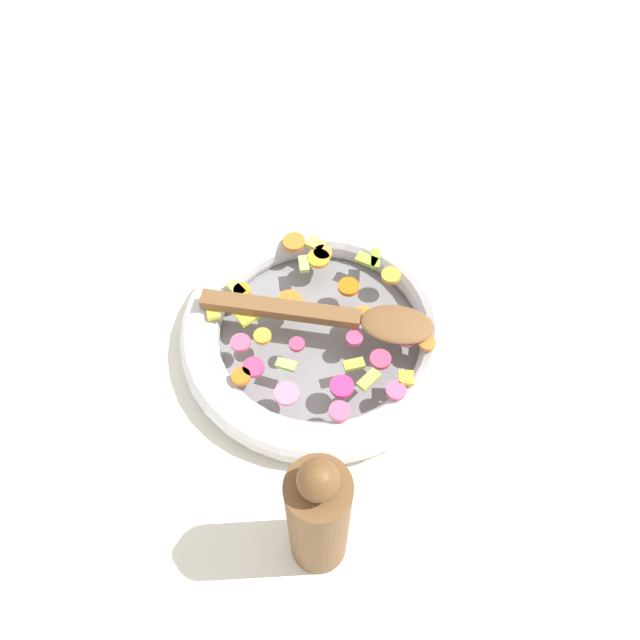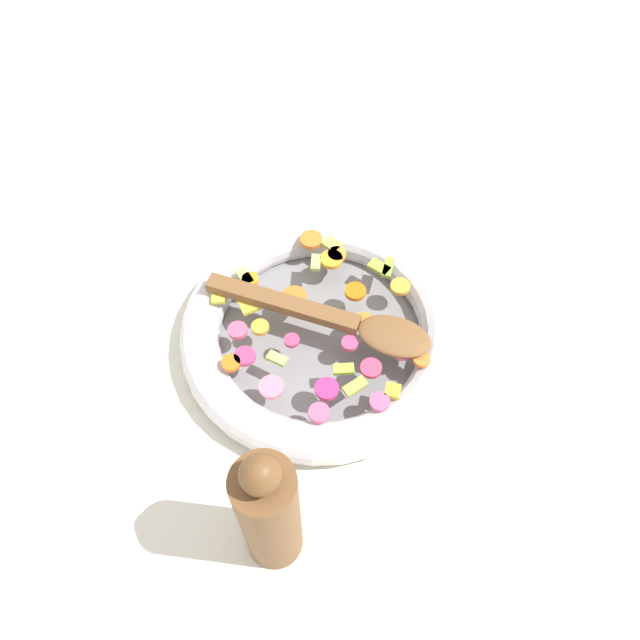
# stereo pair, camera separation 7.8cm
# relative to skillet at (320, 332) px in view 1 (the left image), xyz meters

# --- Properties ---
(ground_plane) EXTENTS (4.00, 4.00, 0.00)m
(ground_plane) POSITION_rel_skillet_xyz_m (0.00, 0.00, -0.02)
(ground_plane) COLOR silver
(skillet) EXTENTS (0.36, 0.36, 0.05)m
(skillet) POSITION_rel_skillet_xyz_m (0.00, 0.00, 0.00)
(skillet) COLOR slate
(skillet) RESTS_ON ground_plane
(chopped_vegetables) EXTENTS (0.28, 0.27, 0.01)m
(chopped_vegetables) POSITION_rel_skillet_xyz_m (0.00, -0.00, 0.03)
(chopped_vegetables) COLOR orange
(chopped_vegetables) RESTS_ON skillet
(wooden_spoon) EXTENTS (0.25, 0.22, 0.01)m
(wooden_spoon) POSITION_rel_skillet_xyz_m (0.02, 0.02, 0.04)
(wooden_spoon) COLOR brown
(wooden_spoon) RESTS_ON chopped_vegetables
(pepper_mill) EXTENTS (0.06, 0.06, 0.23)m
(pepper_mill) POSITION_rel_skillet_xyz_m (0.19, -0.17, 0.08)
(pepper_mill) COLOR brown
(pepper_mill) RESTS_ON ground_plane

